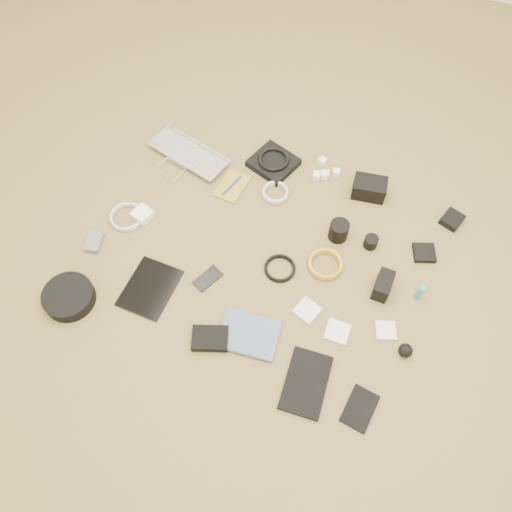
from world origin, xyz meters
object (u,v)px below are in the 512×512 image
(dslr_camera, at_px, (369,188))
(paperback, at_px, (243,355))
(laptop, at_px, (181,161))
(tablet, at_px, (150,288))
(headphone_case, at_px, (69,297))
(phone, at_px, (208,279))

(dslr_camera, relative_size, paperback, 0.65)
(laptop, bearing_deg, tablet, -60.22)
(dslr_camera, distance_m, paperback, 0.87)
(laptop, bearing_deg, headphone_case, -82.27)
(laptop, xyz_separation_m, paperback, (0.58, -0.71, -0.00))
(laptop, relative_size, tablet, 1.62)
(tablet, relative_size, headphone_case, 1.20)
(phone, xyz_separation_m, paperback, (0.24, -0.23, 0.01))
(dslr_camera, bearing_deg, laptop, -178.75)
(laptop, height_order, paperback, laptop)
(headphone_case, height_order, paperback, headphone_case)
(tablet, distance_m, paperback, 0.44)
(tablet, height_order, paperback, paperback)
(dslr_camera, bearing_deg, phone, -135.15)
(headphone_case, bearing_deg, paperback, 2.53)
(dslr_camera, height_order, headphone_case, dslr_camera)
(phone, height_order, headphone_case, headphone_case)
(phone, bearing_deg, headphone_case, -124.61)
(headphone_case, relative_size, paperback, 0.90)
(laptop, relative_size, dslr_camera, 2.71)
(dslr_camera, distance_m, headphone_case, 1.25)
(dslr_camera, height_order, phone, dslr_camera)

